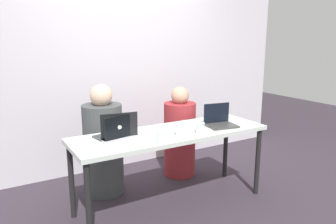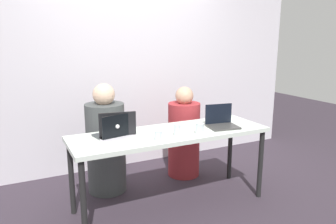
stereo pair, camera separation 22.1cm
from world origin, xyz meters
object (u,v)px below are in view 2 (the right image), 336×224
object	(u,v)px
laptop_front_left	(119,135)
water_glass_center	(177,131)
water_glass_left	(158,136)
person_on_left	(106,144)
person_on_right	(184,137)
laptop_front_right	(221,122)
water_glass_right	(200,129)
laptop_back_left	(113,132)

from	to	relation	value
laptop_front_left	water_glass_center	size ratio (longest dim) A/B	3.27
laptop_front_left	water_glass_left	bearing A→B (deg)	-18.66
person_on_left	person_on_right	xyz separation A→B (m)	(0.95, 0.00, -0.04)
person_on_left	water_glass_center	size ratio (longest dim) A/B	10.53
laptop_front_right	water_glass_right	bearing A→B (deg)	-151.15
laptop_back_left	water_glass_center	size ratio (longest dim) A/B	2.89
laptop_front_right	water_glass_right	xyz separation A→B (m)	(-0.33, -0.12, -0.00)
water_glass_left	water_glass_center	bearing A→B (deg)	11.44
laptop_front_right	water_glass_center	world-z (taller)	laptop_front_right
person_on_left	laptop_front_right	xyz separation A→B (m)	(1.01, -0.66, 0.28)
person_on_left	person_on_right	distance (m)	0.95
laptop_front_right	laptop_front_left	world-z (taller)	laptop_front_left
laptop_back_left	water_glass_right	size ratio (longest dim) A/B	3.14
water_glass_center	water_glass_left	bearing A→B (deg)	-168.56
person_on_right	water_glass_right	size ratio (longest dim) A/B	10.51
person_on_right	laptop_front_left	size ratio (longest dim) A/B	2.96
water_glass_center	laptop_front_left	bearing A→B (deg)	167.14
person_on_left	laptop_back_left	size ratio (longest dim) A/B	3.65
water_glass_right	water_glass_center	bearing A→B (deg)	172.30
person_on_right	water_glass_center	world-z (taller)	person_on_right
person_on_right	laptop_front_right	bearing A→B (deg)	87.72
person_on_right	laptop_front_right	world-z (taller)	person_on_right
laptop_back_left	water_glass_left	size ratio (longest dim) A/B	3.63
laptop_front_right	water_glass_left	distance (m)	0.77
water_glass_left	person_on_right	bearing A→B (deg)	48.71
laptop_back_left	water_glass_left	xyz separation A→B (m)	(0.32, -0.27, -0.01)
laptop_back_left	water_glass_center	bearing A→B (deg)	145.33
laptop_front_left	person_on_left	bearing A→B (deg)	94.84
laptop_front_right	water_glass_left	xyz separation A→B (m)	(-0.76, -0.13, -0.01)
laptop_front_right	water_glass_left	world-z (taller)	laptop_front_right
water_glass_center	water_glass_left	distance (m)	0.21
person_on_right	laptop_back_left	size ratio (longest dim) A/B	3.35
person_on_left	laptop_front_right	distance (m)	1.24
person_on_left	laptop_front_left	world-z (taller)	person_on_left
person_on_right	laptop_front_left	world-z (taller)	person_on_right
water_glass_left	laptop_back_left	bearing A→B (deg)	139.77
laptop_back_left	laptop_front_left	size ratio (longest dim) A/B	0.88
laptop_back_left	water_glass_left	bearing A→B (deg)	128.51
person_on_right	water_glass_left	xyz separation A→B (m)	(-0.70, -0.79, 0.32)
water_glass_right	person_on_right	bearing A→B (deg)	70.99
person_on_right	water_glass_left	size ratio (longest dim) A/B	12.15
person_on_left	laptop_front_left	size ratio (longest dim) A/B	3.22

